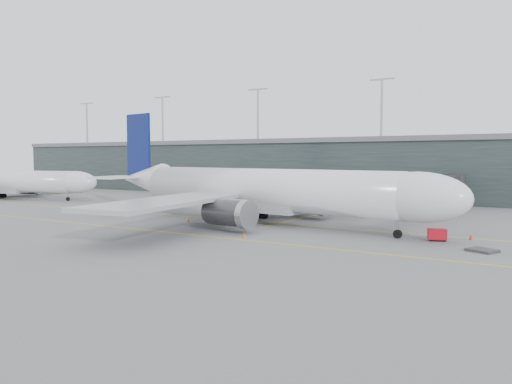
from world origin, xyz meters
The scene contains 18 objects.
ground centered at (0.00, 0.00, 0.00)m, with size 320.00×320.00×0.00m, color #57575B.
taxiline_a centered at (0.00, -4.00, 0.01)m, with size 160.00×0.25×0.02m, color yellow.
taxiline_b centered at (0.00, -20.00, 0.01)m, with size 160.00×0.25×0.02m, color yellow.
taxiline_lead_main centered at (5.00, 20.00, 0.01)m, with size 0.25×60.00×0.02m, color yellow.
taxiline_lead_adj centered at (-75.00, 20.00, 0.01)m, with size 0.25×60.00×0.02m, color yellow.
terminal centered at (0.00, 58.00, 7.62)m, with size 240.00×36.00×29.00m.
main_aircraft centered at (2.01, -5.25, 5.26)m, with size 66.80×62.17×18.75m.
jet_bridge centered at (21.84, 24.16, 5.06)m, with size 6.53×44.41×6.76m.
second_aircraft centered at (-75.61, 0.20, 4.35)m, with size 54.16×49.83×15.50m.
gse_cart centered at (29.52, -8.13, 0.84)m, with size 2.53×2.02×1.50m.
baggage_dolly centered at (35.24, -13.00, 0.17)m, with size 2.91×2.33×0.29m, color #323337.
uld_a centered at (-5.28, 10.17, 0.83)m, with size 1.92×1.62×1.59m.
uld_b centered at (-1.28, 11.29, 0.92)m, with size 2.10×1.77×1.75m.
uld_c centered at (1.10, 10.88, 1.06)m, with size 2.46×2.09×2.02m.
cone_nose centered at (32.99, -5.06, 0.37)m, with size 0.47×0.47×0.75m, color red.
cone_wing_stbd centered at (7.83, -18.60, 0.36)m, with size 0.45×0.45×0.72m, color #CF5E0B.
cone_wing_port centered at (11.20, 10.95, 0.38)m, with size 0.48×0.48×0.77m, color #D4550B.
cone_tail centered at (-8.35, -9.93, 0.32)m, with size 0.41×0.41×0.65m, color #FF5B0E.
Camera 1 is at (41.91, -72.21, 10.38)m, focal length 35.00 mm.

